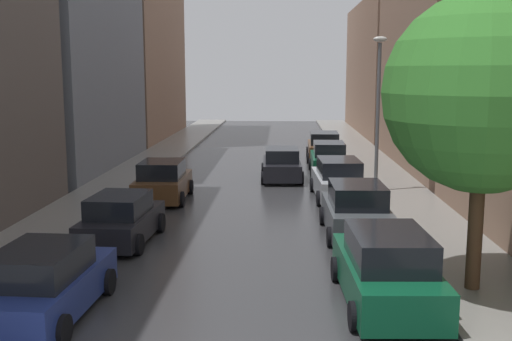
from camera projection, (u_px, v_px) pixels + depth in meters
name	position (u px, v px, depth m)	size (l,w,h in m)	color
ground_plane	(257.00, 176.00, 32.33)	(28.00, 72.00, 0.04)	#333335
sidewalk_left	(135.00, 173.00, 32.60)	(3.00, 72.00, 0.15)	gray
sidewalk_right	(380.00, 175.00, 32.03)	(3.00, 72.00, 0.15)	gray
building_left_mid	(60.00, 16.00, 33.67)	(6.00, 14.26, 16.91)	slate
building_right_mid	(453.00, 63.00, 34.53)	(6.00, 16.11, 11.78)	#8C6B56
building_right_far	(393.00, 69.00, 53.81)	(6.00, 21.09, 11.41)	#8C6B56
parked_car_left_nearest	(44.00, 284.00, 13.53)	(2.25, 4.40, 1.64)	navy
parked_car_left_second	(121.00, 220.00, 19.48)	(2.21, 4.15, 1.59)	black
parked_car_left_third	(163.00, 182.00, 25.91)	(2.20, 4.12, 1.71)	brown
parked_car_right_nearest	(387.00, 270.00, 14.26)	(2.30, 4.79, 1.80)	#0C4C2D
parked_car_right_second	(356.00, 211.00, 20.28)	(2.23, 4.30, 1.79)	#474C51
parked_car_right_third	(338.00, 180.00, 26.19)	(2.28, 4.67, 1.75)	#B2B7BF
parked_car_right_fourth	(329.00, 159.00, 32.49)	(2.05, 4.30, 1.74)	#0C4C2D
parked_car_right_fifth	(324.00, 147.00, 37.72)	(2.20, 4.62, 1.75)	brown
car_midroad	(282.00, 165.00, 30.89)	(2.17, 4.37, 1.63)	black
street_tree_right	(483.00, 93.00, 14.28)	(4.74, 4.74, 7.15)	#513823
lamp_post_right	(378.00, 103.00, 26.75)	(0.60, 0.28, 6.78)	#595B60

